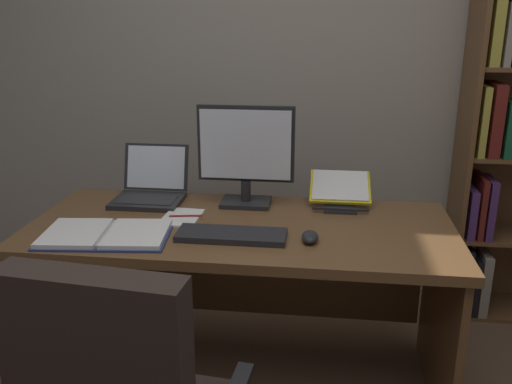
# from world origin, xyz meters

# --- Properties ---
(wall_back) EXTENTS (5.28, 0.12, 2.56)m
(wall_back) POSITION_xyz_m (0.00, 1.94, 1.28)
(wall_back) COLOR #A89E8E
(wall_back) RESTS_ON ground
(desk) EXTENTS (1.73, 0.75, 0.75)m
(desk) POSITION_xyz_m (-0.19, 0.99, 0.55)
(desk) COLOR brown
(desk) RESTS_ON ground
(monitor) EXTENTS (0.43, 0.16, 0.45)m
(monitor) POSITION_xyz_m (-0.20, 1.17, 0.97)
(monitor) COLOR #232326
(monitor) RESTS_ON desk
(laptop) EXTENTS (0.31, 0.31, 0.24)m
(laptop) POSITION_xyz_m (-0.65, 1.17, 0.80)
(laptop) COLOR #232326
(laptop) RESTS_ON desk
(keyboard) EXTENTS (0.42, 0.15, 0.02)m
(keyboard) POSITION_xyz_m (-0.20, 0.77, 0.76)
(keyboard) COLOR #232326
(keyboard) RESTS_ON desk
(computer_mouse) EXTENTS (0.06, 0.10, 0.04)m
(computer_mouse) POSITION_xyz_m (0.10, 0.77, 0.77)
(computer_mouse) COLOR #232326
(computer_mouse) RESTS_ON desk
(reading_stand_with_book) EXTENTS (0.27, 0.28, 0.12)m
(reading_stand_with_book) POSITION_xyz_m (0.22, 1.23, 0.81)
(reading_stand_with_book) COLOR #232326
(reading_stand_with_book) RESTS_ON desk
(open_binder) EXTENTS (0.51, 0.34, 0.02)m
(open_binder) POSITION_xyz_m (-0.68, 0.72, 0.76)
(open_binder) COLOR navy
(open_binder) RESTS_ON desk
(notepad) EXTENTS (0.16, 0.22, 0.01)m
(notepad) POSITION_xyz_m (-0.44, 0.95, 0.75)
(notepad) COLOR white
(notepad) RESTS_ON desk
(pen) EXTENTS (0.14, 0.03, 0.01)m
(pen) POSITION_xyz_m (-0.42, 0.95, 0.76)
(pen) COLOR maroon
(pen) RESTS_ON notepad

